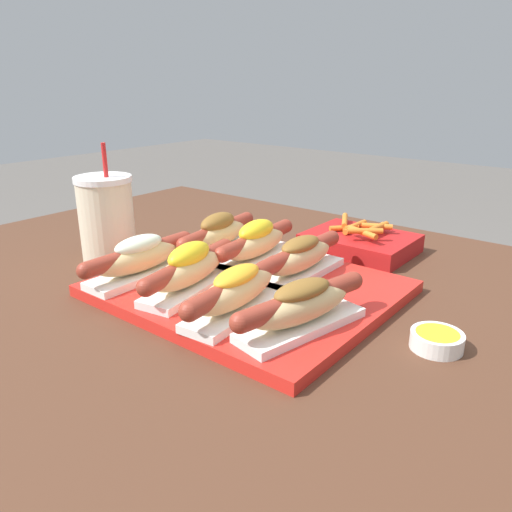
{
  "coord_description": "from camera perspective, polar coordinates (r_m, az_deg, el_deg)",
  "views": [
    {
      "loc": [
        0.45,
        -0.59,
        1.01
      ],
      "look_at": [
        -0.02,
        -0.01,
        0.75
      ],
      "focal_mm": 35.0,
      "sensor_mm": 36.0,
      "label": 1
    }
  ],
  "objects": [
    {
      "name": "hot_dog_4",
      "position": [
        0.92,
        -4.35,
        2.51
      ],
      "size": [
        0.08,
        0.22,
        0.07
      ],
      "color": "white",
      "rests_on": "serving_tray"
    },
    {
      "name": "serving_tray",
      "position": [
        0.79,
        -0.91,
        -3.73
      ],
      "size": [
        0.43,
        0.36,
        0.02
      ],
      "color": "red",
      "rests_on": "patio_table"
    },
    {
      "name": "hot_dog_6",
      "position": [
        0.81,
        5.08,
        -0.15
      ],
      "size": [
        0.06,
        0.22,
        0.07
      ],
      "color": "white",
      "rests_on": "serving_tray"
    },
    {
      "name": "sauce_bowl",
      "position": [
        0.67,
        19.97,
        -8.98
      ],
      "size": [
        0.07,
        0.07,
        0.02
      ],
      "color": "white",
      "rests_on": "patio_table"
    },
    {
      "name": "hot_dog_2",
      "position": [
        0.68,
        -2.18,
        -3.96
      ],
      "size": [
        0.08,
        0.22,
        0.07
      ],
      "color": "white",
      "rests_on": "serving_tray"
    },
    {
      "name": "hot_dog_5",
      "position": [
        0.87,
        0.05,
        1.52
      ],
      "size": [
        0.07,
        0.22,
        0.07
      ],
      "color": "white",
      "rests_on": "serving_tray"
    },
    {
      "name": "drink_cup",
      "position": [
        0.96,
        -16.7,
        4.13
      ],
      "size": [
        0.1,
        0.1,
        0.22
      ],
      "color": "beige",
      "rests_on": "patio_table"
    },
    {
      "name": "hot_dog_3",
      "position": [
        0.64,
        5.26,
        -5.68
      ],
      "size": [
        0.1,
        0.22,
        0.07
      ],
      "color": "white",
      "rests_on": "serving_tray"
    },
    {
      "name": "patio_table",
      "position": [
        0.99,
        1.29,
        -22.44
      ],
      "size": [
        1.45,
        0.98,
        0.69
      ],
      "color": "#4C2D1E",
      "rests_on": "ground_plane"
    },
    {
      "name": "hot_dog_0",
      "position": [
        0.82,
        -13.14,
        -0.18
      ],
      "size": [
        0.06,
        0.22,
        0.07
      ],
      "color": "white",
      "rests_on": "serving_tray"
    },
    {
      "name": "fries_basket",
      "position": [
        1.0,
        11.79,
        1.58
      ],
      "size": [
        0.2,
        0.16,
        0.06
      ],
      "color": "#B21919",
      "rests_on": "patio_table"
    },
    {
      "name": "hot_dog_1",
      "position": [
        0.76,
        -7.57,
        -1.48
      ],
      "size": [
        0.09,
        0.22,
        0.07
      ],
      "color": "white",
      "rests_on": "serving_tray"
    }
  ]
}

